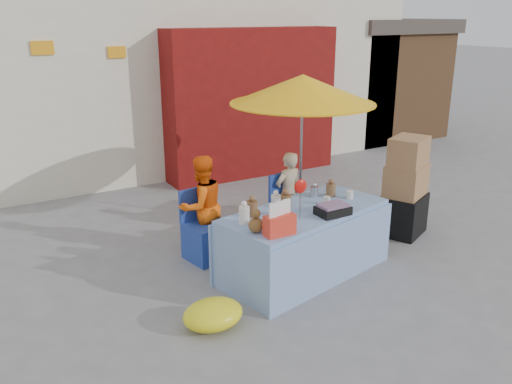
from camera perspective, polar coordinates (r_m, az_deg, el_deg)
ground at (r=5.71m, az=1.81°, el=-11.47°), size 80.00×80.00×0.00m
market_table at (r=6.15m, az=5.06°, el=-5.15°), size 2.15×1.34×1.21m
chair_left at (r=6.57m, az=-5.16°, el=-4.88°), size 0.55×0.54×0.85m
chair_right at (r=7.15m, az=3.91°, el=-2.88°), size 0.55×0.54×0.85m
vendor_orange at (r=6.55m, az=-5.74°, el=-1.50°), size 0.68×0.57×1.25m
vendor_beige at (r=7.15m, az=3.38°, el=-0.21°), size 0.45×0.34×1.13m
umbrella at (r=7.14m, az=4.93°, el=10.66°), size 1.90×1.90×2.09m
box_stack at (r=7.40m, az=15.43°, el=0.18°), size 0.75×0.70×1.33m
tarp_bundle at (r=5.25m, az=-4.55°, el=-12.72°), size 0.62×0.51×0.27m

